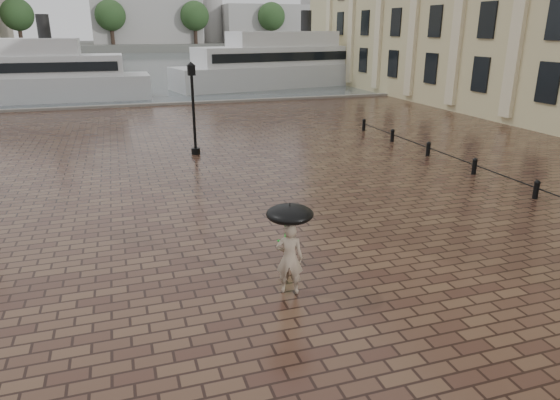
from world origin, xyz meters
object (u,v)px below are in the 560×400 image
at_px(ferry_near, 18,76).
at_px(ferry_far, 283,64).
at_px(adult_pedestrian, 289,258).
at_px(child_pedestrian, 287,242).
at_px(street_lamps, 19,112).

height_order(ferry_near, ferry_far, ferry_far).
xyz_separation_m(adult_pedestrian, child_pedestrian, (0.49, 1.63, -0.31)).
bearing_deg(child_pedestrian, street_lamps, -59.43).
bearing_deg(street_lamps, ferry_near, 98.81).
bearing_deg(ferry_near, adult_pedestrian, -73.17).
distance_m(child_pedestrian, ferry_near, 39.19).
distance_m(street_lamps, ferry_near, 23.07).
bearing_deg(street_lamps, adult_pedestrian, -63.71).
bearing_deg(adult_pedestrian, ferry_far, -85.11).
bearing_deg(adult_pedestrian, ferry_near, -50.61).
xyz_separation_m(street_lamps, ferry_near, (-3.53, 22.80, -0.15)).
bearing_deg(adult_pedestrian, child_pedestrian, -83.81).
height_order(street_lamps, adult_pedestrian, street_lamps).
distance_m(street_lamps, adult_pedestrian, 18.03).
bearing_deg(child_pedestrian, adult_pedestrian, 73.56).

